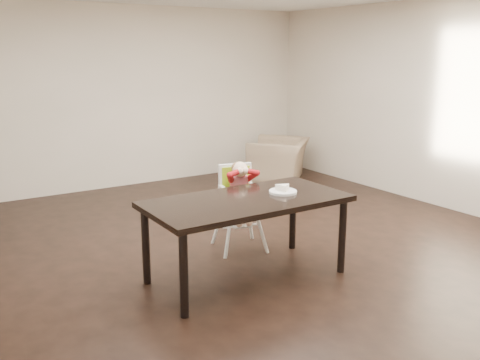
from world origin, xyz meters
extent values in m
plane|color=black|center=(0.00, 0.00, 0.00)|extent=(7.00, 7.00, 0.00)
cube|color=beige|center=(0.00, 3.50, 1.35)|extent=(6.00, 0.02, 2.70)
cube|color=beige|center=(3.00, 0.00, 1.35)|extent=(0.02, 7.00, 2.70)
cube|color=black|center=(-0.47, -0.42, 0.72)|extent=(1.80, 0.90, 0.05)
cylinder|color=black|center=(-1.29, -0.79, 0.35)|extent=(0.07, 0.07, 0.70)
cylinder|color=black|center=(0.35, -0.79, 0.35)|extent=(0.07, 0.07, 0.70)
cylinder|color=black|center=(-1.29, -0.05, 0.35)|extent=(0.07, 0.07, 0.70)
cylinder|color=black|center=(0.35, -0.05, 0.35)|extent=(0.07, 0.07, 0.70)
cylinder|color=white|center=(-0.33, 0.12, 0.25)|extent=(0.04, 0.04, 0.49)
cylinder|color=white|center=(0.01, 0.03, 0.25)|extent=(0.04, 0.04, 0.49)
cylinder|color=white|center=(-0.25, 0.46, 0.25)|extent=(0.04, 0.04, 0.49)
cylinder|color=white|center=(0.10, 0.38, 0.25)|extent=(0.04, 0.04, 0.49)
cube|color=white|center=(-0.12, 0.25, 0.49)|extent=(0.42, 0.39, 0.04)
cube|color=#91BA17|center=(-0.12, 0.25, 0.53)|extent=(0.34, 0.32, 0.03)
cube|color=white|center=(-0.08, 0.38, 0.70)|extent=(0.35, 0.13, 0.37)
cube|color=#91BA17|center=(-0.09, 0.35, 0.69)|extent=(0.30, 0.09, 0.34)
cube|color=black|center=(-0.16, 0.30, 0.69)|extent=(0.06, 0.16, 0.02)
cube|color=black|center=(-0.05, 0.28, 0.69)|extent=(0.06, 0.16, 0.02)
cylinder|color=red|center=(-0.12, 0.25, 0.66)|extent=(0.25, 0.25, 0.24)
sphere|color=beige|center=(-0.12, 0.23, 0.85)|extent=(0.19, 0.19, 0.16)
ellipsoid|color=brown|center=(-0.11, 0.25, 0.87)|extent=(0.19, 0.19, 0.12)
sphere|color=beige|center=(-0.17, 0.16, 0.86)|extent=(0.09, 0.09, 0.07)
sphere|color=beige|center=(-0.11, 0.14, 0.86)|extent=(0.09, 0.09, 0.07)
cylinder|color=white|center=(-0.08, -0.44, 0.76)|extent=(0.32, 0.32, 0.02)
torus|color=white|center=(-0.08, -0.44, 0.77)|extent=(0.32, 0.32, 0.01)
imported|color=#967D5F|center=(2.12, 2.57, 0.43)|extent=(1.17, 1.14, 0.87)
camera|label=1|loc=(-2.98, -4.24, 2.02)|focal=40.00mm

